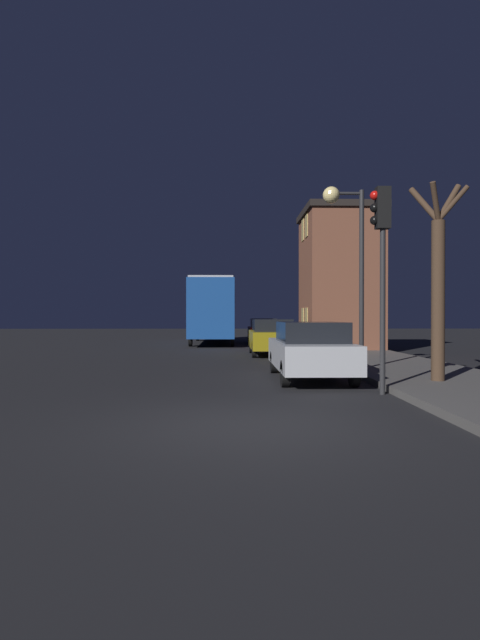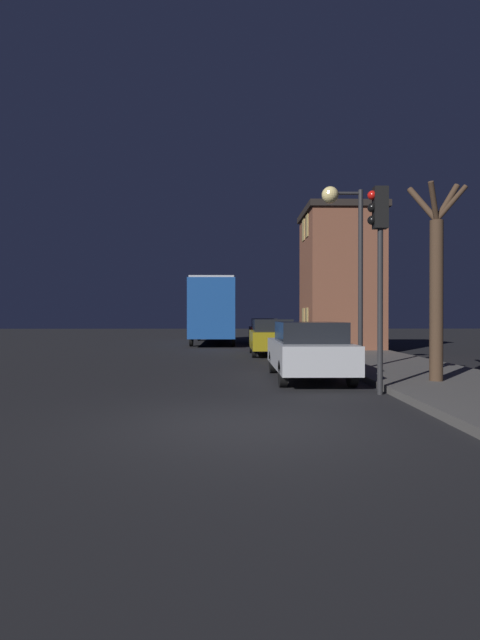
# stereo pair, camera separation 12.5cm
# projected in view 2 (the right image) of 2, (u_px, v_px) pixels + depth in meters

# --- Properties ---
(ground_plane) EXTENTS (120.00, 120.00, 0.00)m
(ground_plane) POSITION_uv_depth(u_px,v_px,m) (249.00, 424.00, 7.83)
(ground_plane) COLOR black
(brick_building) EXTENTS (3.67, 4.54, 6.79)m
(brick_building) POSITION_uv_depth(u_px,v_px,m) (340.00, 278.00, 24.54)
(brick_building) COLOR brown
(brick_building) RESTS_ON sidewalk
(streetlamp) EXTENTS (1.22, 0.49, 5.34)m
(streetlamp) POSITION_uv_depth(u_px,v_px,m) (344.00, 233.00, 14.59)
(streetlamp) COLOR #28282B
(streetlamp) RESTS_ON sidewalk
(traffic_light) EXTENTS (0.43, 0.24, 4.50)m
(traffic_light) POSITION_uv_depth(u_px,v_px,m) (379.00, 246.00, 10.79)
(traffic_light) COLOR #28282B
(traffic_light) RESTS_ON ground
(bare_tree) EXTENTS (1.18, 1.19, 4.78)m
(bare_tree) POSITION_uv_depth(u_px,v_px,m) (436.00, 284.00, 11.90)
(bare_tree) COLOR #473323
(bare_tree) RESTS_ON sidewalk
(bus) EXTENTS (2.58, 9.96, 3.90)m
(bus) POSITION_uv_depth(u_px,v_px,m) (214.00, 307.00, 31.34)
(bus) COLOR #194793
(bus) RESTS_ON ground
(car_near_lane) EXTENTS (1.85, 4.63, 1.55)m
(car_near_lane) POSITION_uv_depth(u_px,v_px,m) (308.00, 349.00, 13.40)
(car_near_lane) COLOR #B7BABF
(car_near_lane) RESTS_ON ground
(car_mid_lane) EXTENTS (1.83, 4.05, 1.57)m
(car_mid_lane) POSITION_uv_depth(u_px,v_px,m) (272.00, 337.00, 21.67)
(car_mid_lane) COLOR olive
(car_mid_lane) RESTS_ON ground
(car_far_lane) EXTENTS (1.71, 4.18, 1.56)m
(car_far_lane) POSITION_uv_depth(u_px,v_px,m) (264.00, 330.00, 30.94)
(car_far_lane) COLOR #B21E19
(car_far_lane) RESTS_ON ground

